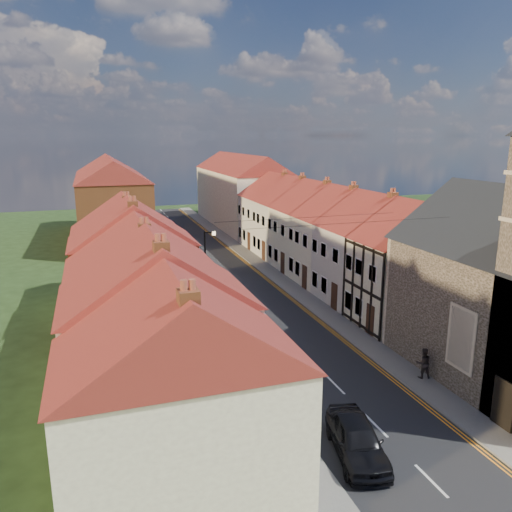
# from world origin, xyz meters

# --- Properties ---
(ground) EXTENTS (160.00, 160.00, 0.00)m
(ground) POSITION_xyz_m (0.00, 0.00, 0.00)
(ground) COLOR #2D4C20
(ground) RESTS_ON ground
(road) EXTENTS (7.00, 90.00, 0.02)m
(road) POSITION_xyz_m (0.00, 30.00, 0.01)
(road) COLOR black
(road) RESTS_ON ground
(pavement_left) EXTENTS (1.80, 90.00, 0.12)m
(pavement_left) POSITION_xyz_m (-4.40, 30.00, 0.06)
(pavement_left) COLOR gray
(pavement_left) RESTS_ON ground
(pavement_right) EXTENTS (1.80, 90.00, 0.12)m
(pavement_right) POSITION_xyz_m (4.40, 30.00, 0.06)
(pavement_right) COLOR gray
(pavement_right) RESTS_ON ground
(cottage_r_tudor) EXTENTS (8.30, 5.20, 9.00)m
(cottage_r_tudor) POSITION_xyz_m (9.27, 12.70, 4.47)
(cottage_r_tudor) COLOR white
(cottage_r_tudor) RESTS_ON ground
(cottage_r_white_near) EXTENTS (8.30, 6.00, 9.00)m
(cottage_r_white_near) POSITION_xyz_m (9.30, 18.10, 4.47)
(cottage_r_white_near) COLOR #B5B3AB
(cottage_r_white_near) RESTS_ON ground
(cottage_r_cream_mid) EXTENTS (8.30, 5.20, 9.00)m
(cottage_r_cream_mid) POSITION_xyz_m (9.30, 23.50, 4.48)
(cottage_r_cream_mid) COLOR white
(cottage_r_cream_mid) RESTS_ON ground
(cottage_r_pink) EXTENTS (8.30, 6.00, 9.00)m
(cottage_r_pink) POSITION_xyz_m (9.30, 28.90, 4.47)
(cottage_r_pink) COLOR white
(cottage_r_pink) RESTS_ON ground
(cottage_r_white_far) EXTENTS (8.30, 5.20, 9.00)m
(cottage_r_white_far) POSITION_xyz_m (9.30, 34.30, 4.48)
(cottage_r_white_far) COLOR #B5B3AB
(cottage_r_white_far) RESTS_ON ground
(cottage_r_cream_far) EXTENTS (8.30, 6.00, 9.00)m
(cottage_r_cream_far) POSITION_xyz_m (9.30, 39.70, 4.47)
(cottage_r_cream_far) COLOR #B5B3AB
(cottage_r_cream_far) RESTS_ON ground
(cottage_l_brick_near) EXTENTS (8.30, 5.70, 8.80)m
(cottage_l_brick_near) POSITION_xyz_m (-9.30, -0.25, 4.37)
(cottage_l_brick_near) COLOR white
(cottage_l_brick_near) RESTS_ON ground
(cottage_l_cream) EXTENTS (8.30, 6.30, 9.10)m
(cottage_l_cream) POSITION_xyz_m (-9.30, 5.55, 4.52)
(cottage_l_cream) COLOR white
(cottage_l_cream) RESTS_ON ground
(cottage_l_white) EXTENTS (8.30, 6.90, 8.80)m
(cottage_l_white) POSITION_xyz_m (-9.30, 11.95, 4.37)
(cottage_l_white) COLOR beige
(cottage_l_white) RESTS_ON ground
(cottage_l_brick_mid) EXTENTS (8.30, 5.70, 9.10)m
(cottage_l_brick_mid) POSITION_xyz_m (-9.30, 18.05, 4.53)
(cottage_l_brick_mid) COLOR #98552C
(cottage_l_brick_mid) RESTS_ON ground
(cottage_l_pink) EXTENTS (8.30, 6.30, 8.80)m
(cottage_l_pink) POSITION_xyz_m (-9.30, 23.85, 4.37)
(cottage_l_pink) COLOR #B5B3AB
(cottage_l_pink) RESTS_ON ground
(block_right_far) EXTENTS (8.30, 24.20, 10.50)m
(block_right_far) POSITION_xyz_m (9.30, 55.00, 5.29)
(block_right_far) COLOR white
(block_right_far) RESTS_ON ground
(block_left_far) EXTENTS (8.30, 24.20, 10.50)m
(block_left_far) POSITION_xyz_m (-9.30, 50.00, 5.29)
(block_left_far) COLOR #98552C
(block_left_far) RESTS_ON ground
(lamppost) EXTENTS (0.88, 0.15, 6.00)m
(lamppost) POSITION_xyz_m (-3.81, 20.00, 3.54)
(lamppost) COLOR black
(lamppost) RESTS_ON pavement_left
(car_near) EXTENTS (2.84, 4.94, 1.58)m
(car_near) POSITION_xyz_m (-1.98, 0.31, 0.79)
(car_near) COLOR black
(car_near) RESTS_ON ground
(car_mid) EXTENTS (1.81, 4.70, 1.53)m
(car_mid) POSITION_xyz_m (-2.67, 21.94, 0.76)
(car_mid) COLOR #A6AAAE
(car_mid) RESTS_ON ground
(car_far) EXTENTS (2.44, 4.67, 1.29)m
(car_far) POSITION_xyz_m (-1.50, 43.81, 0.65)
(car_far) COLOR navy
(car_far) RESTS_ON ground
(car_distant) EXTENTS (2.83, 4.30, 1.10)m
(car_distant) POSITION_xyz_m (-3.20, 62.40, 0.55)
(car_distant) COLOR #9FA1A7
(car_distant) RESTS_ON ground
(pedestrian_right) EXTENTS (0.97, 0.83, 1.72)m
(pedestrian_right) POSITION_xyz_m (4.81, 5.13, 0.98)
(pedestrian_right) COLOR #292221
(pedestrian_right) RESTS_ON pavement_right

